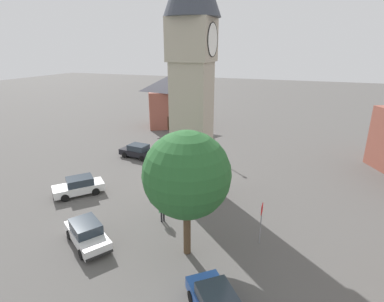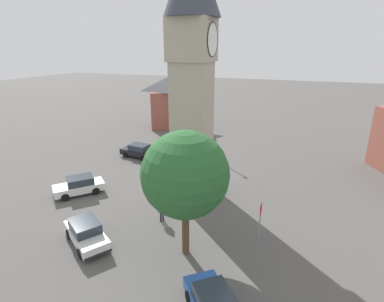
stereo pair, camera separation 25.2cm
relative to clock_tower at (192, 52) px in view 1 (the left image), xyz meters
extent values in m
plane|color=#565451|center=(0.00, 0.00, -11.66)|extent=(200.00, 200.00, 0.00)
cube|color=gray|center=(0.00, 0.00, -11.36)|extent=(3.55, 3.55, 0.60)
cube|color=#ADA38E|center=(0.00, 0.00, -5.89)|extent=(2.84, 2.84, 10.34)
cube|color=#ADA38E|center=(0.00, 0.00, 0.84)|extent=(3.18, 3.18, 3.12)
cylinder|color=white|center=(0.00, 1.62, 0.84)|extent=(2.38, 0.04, 2.38)
torus|color=black|center=(0.00, 1.63, 0.84)|extent=(2.44, 0.06, 2.44)
cube|color=black|center=(0.00, 1.66, 1.10)|extent=(0.05, 0.02, 0.67)
cube|color=black|center=(0.36, 1.66, 0.84)|extent=(0.91, 0.02, 0.04)
cylinder|color=white|center=(0.00, -1.62, 0.84)|extent=(2.38, 0.04, 2.38)
torus|color=black|center=(0.00, -1.63, 0.84)|extent=(2.44, 0.06, 2.44)
cube|color=#28333D|center=(-12.22, -5.82, -10.45)|extent=(2.61, 2.54, 0.64)
cylinder|color=black|center=(-11.67, -4.32, -11.34)|extent=(0.63, 0.58, 0.64)
cylinder|color=black|center=(-10.64, -5.55, -11.34)|extent=(0.63, 0.58, 0.64)
cube|color=black|center=(-10.55, -4.43, -11.29)|extent=(1.16, 1.36, 0.16)
cube|color=black|center=(5.82, 8.81, -11.07)|extent=(2.21, 4.28, 0.64)
cube|color=#28333D|center=(5.80, 8.66, -10.45)|extent=(1.82, 2.28, 0.64)
cylinder|color=black|center=(5.18, 10.13, -11.34)|extent=(0.30, 0.66, 0.64)
cylinder|color=black|center=(6.77, 9.93, -11.34)|extent=(0.30, 0.66, 0.64)
cylinder|color=black|center=(4.87, 7.69, -11.34)|extent=(0.30, 0.66, 0.64)
cylinder|color=black|center=(6.46, 7.49, -11.34)|extent=(0.30, 0.66, 0.64)
cube|color=black|center=(6.08, 10.81, -11.29)|extent=(1.67, 0.33, 0.16)
cube|color=white|center=(-4.07, 8.82, -11.07)|extent=(4.20, 3.99, 0.64)
cube|color=#28333D|center=(-3.96, 8.72, -10.45)|extent=(2.61, 2.56, 0.64)
cylinder|color=black|center=(-5.53, 9.03, -11.34)|extent=(0.63, 0.59, 0.64)
cylinder|color=black|center=(-4.47, 10.23, -11.34)|extent=(0.63, 0.59, 0.64)
cylinder|color=black|center=(-3.68, 7.41, -11.34)|extent=(0.63, 0.59, 0.64)
cylinder|color=black|center=(-2.62, 8.61, -11.34)|extent=(0.63, 0.59, 0.64)
cube|color=black|center=(-5.59, 10.15, -11.29)|extent=(1.19, 1.33, 0.16)
cube|color=white|center=(-9.54, 3.57, -11.07)|extent=(3.65, 4.37, 0.64)
cube|color=#28333D|center=(-9.46, 3.69, -10.45)|extent=(2.45, 2.61, 0.64)
cylinder|color=black|center=(-9.53, 2.10, -11.34)|extent=(0.53, 0.66, 0.64)
cylinder|color=black|center=(-10.88, 2.97, -11.34)|extent=(0.53, 0.66, 0.64)
cylinder|color=black|center=(-8.20, 4.17, -11.34)|extent=(0.53, 0.66, 0.64)
cylinder|color=black|center=(-9.55, 5.04, -11.34)|extent=(0.53, 0.66, 0.64)
cube|color=black|center=(-10.63, 1.87, -11.29)|extent=(1.47, 1.00, 0.16)
cylinder|color=black|center=(-5.53, 0.29, -11.25)|extent=(0.13, 0.13, 0.82)
cylinder|color=black|center=(-5.39, 0.17, -11.25)|extent=(0.13, 0.13, 0.82)
cube|color=#3F9959|center=(-5.46, 0.23, -10.54)|extent=(0.41, 0.41, 0.60)
cylinder|color=#3F9959|center=(-5.63, 0.39, -10.59)|extent=(0.09, 0.09, 0.60)
cylinder|color=#3F9959|center=(-5.29, 0.07, -10.59)|extent=(0.09, 0.09, 0.60)
sphere|color=beige|center=(-5.46, 0.23, -10.09)|extent=(0.22, 0.22, 0.22)
sphere|color=black|center=(-5.47, 0.22, -10.07)|extent=(0.20, 0.20, 0.20)
cylinder|color=brown|center=(-8.11, -2.70, -9.94)|extent=(0.44, 0.44, 3.45)
sphere|color=#28602D|center=(-8.11, -2.70, -6.44)|extent=(5.05, 5.05, 5.05)
cube|color=#995142|center=(20.39, 11.35, -8.86)|extent=(7.51, 8.01, 5.59)
pyramid|color=#383842|center=(20.39, 11.35, -4.93)|extent=(7.89, 8.42, 2.28)
cube|color=#422819|center=(18.16, 10.11, -10.61)|extent=(0.60, 1.00, 2.10)
cylinder|color=black|center=(8.82, 0.94, -9.23)|extent=(0.12, 0.12, 4.85)
sphere|color=beige|center=(8.82, 0.94, -6.63)|extent=(0.36, 0.36, 0.36)
cylinder|color=gray|center=(-5.62, -6.73, -10.56)|extent=(0.07, 0.07, 2.20)
cube|color=red|center=(-5.62, -6.73, -9.16)|extent=(0.60, 0.04, 0.60)
camera|label=1|loc=(-22.76, -8.48, 0.37)|focal=28.49mm
camera|label=2|loc=(-22.67, -8.71, 0.37)|focal=28.49mm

